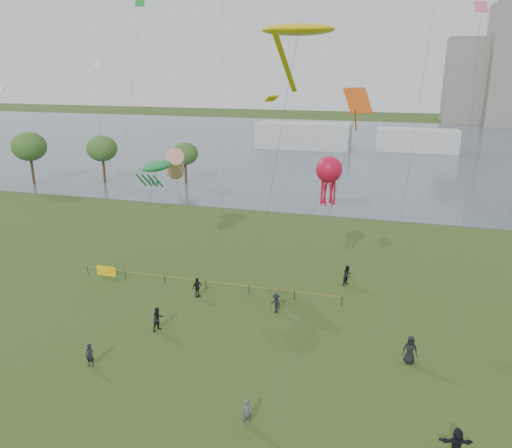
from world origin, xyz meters
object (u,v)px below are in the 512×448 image
(fence, at_px, (144,275))
(kite_flyer, at_px, (247,413))
(kite_octopus, at_px, (329,170))
(kite_stingray, at_px, (298,30))

(fence, xyz_separation_m, kite_flyer, (14.70, -15.95, 0.26))
(kite_flyer, distance_m, kite_octopus, 20.14)
(fence, height_order, kite_flyer, kite_flyer)
(kite_flyer, distance_m, kite_stingray, 26.80)
(fence, distance_m, kite_flyer, 21.70)
(kite_flyer, bearing_deg, kite_stingray, 64.02)
(fence, relative_size, kite_octopus, 1.98)
(kite_flyer, height_order, kite_stingray, kite_stingray)
(kite_stingray, xyz_separation_m, kite_octopus, (2.76, 0.22, -10.45))
(fence, height_order, kite_octopus, kite_octopus)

